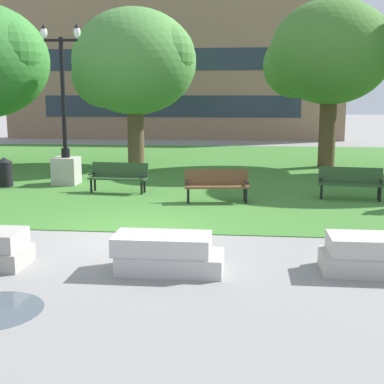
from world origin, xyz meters
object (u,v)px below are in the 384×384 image
Objects in this scene: concrete_block_right at (376,255)px; lamp_post_center at (66,153)px; park_bench_far_left at (119,175)px; concrete_block_left at (167,254)px; park_bench_near_right at (350,181)px; park_bench_far_right at (217,183)px; trash_bin at (5,172)px.

lamp_post_center is (-8.25, 8.20, 0.76)m from concrete_block_right.
concrete_block_left is at bearing -70.26° from park_bench_far_left.
park_bench_near_right is at bearing 57.63° from concrete_block_left.
lamp_post_center is (-4.69, 8.48, 0.76)m from concrete_block_left.
lamp_post_center reaches higher than park_bench_far_left.
concrete_block_left is at bearing -94.84° from park_bench_far_right.
park_bench_near_right is 1.00× the size of park_bench_far_right.
trash_bin reaches higher than concrete_block_right.
lamp_post_center reaches higher than park_bench_near_right.
park_bench_far_left is (-6.14, 6.90, 0.23)m from concrete_block_right.
trash_bin is (-10.09, 7.53, 0.20)m from concrete_block_right.
park_bench_far_left is at bearing -9.13° from trash_bin.
concrete_block_right is at bearing -36.74° from trash_bin.
concrete_block_right is 0.97× the size of park_bench_far_right.
trash_bin reaches higher than park_bench_far_left.
trash_bin reaches higher than park_bench_far_right.
lamp_post_center is at bearing 169.55° from park_bench_near_right.
park_bench_near_right is 0.36× the size of lamp_post_center.
park_bench_far_right reaches higher than concrete_block_left.
trash_bin is (-3.95, 0.64, -0.04)m from park_bench_far_left.
concrete_block_right is at bearing -96.60° from park_bench_near_right.
lamp_post_center is at bearing 19.80° from trash_bin.
park_bench_near_right is at bearing 83.40° from concrete_block_right.
lamp_post_center reaches higher than park_bench_far_right.
park_bench_far_right is at bearing -20.75° from park_bench_far_left.
park_bench_near_right is at bearing -5.26° from trash_bin.
park_bench_near_right is (0.76, 6.53, 0.23)m from concrete_block_right.
park_bench_far_right is at bearing 118.07° from concrete_block_right.
concrete_block_left is at bearing -61.07° from lamp_post_center.
park_bench_far_left is 0.99× the size of park_bench_far_right.
concrete_block_left is 1.01× the size of park_bench_near_right.
concrete_block_left is 10.18m from trash_bin.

